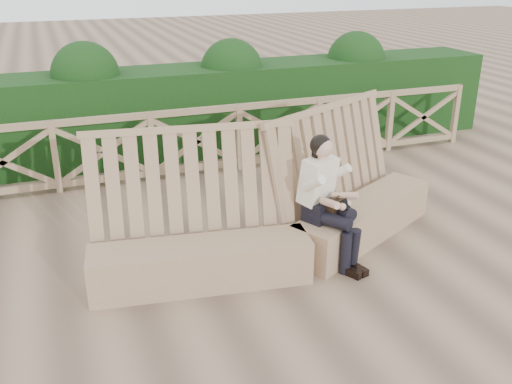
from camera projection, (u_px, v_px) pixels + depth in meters
name	position (u px, v px, depth m)	size (l,w,h in m)	color
ground	(281.00, 279.00, 6.24)	(60.00, 60.00, 0.00)	brown
bench	(285.00, 224.00, 6.58)	(4.53, 1.77, 1.62)	#8F6C52
woman	(326.00, 196.00, 6.36)	(0.62, 0.93, 1.48)	black
guardrail	(196.00, 142.00, 9.06)	(10.10, 0.09, 1.10)	#80684B
hedge	(178.00, 112.00, 10.03)	(12.00, 1.20, 1.50)	black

